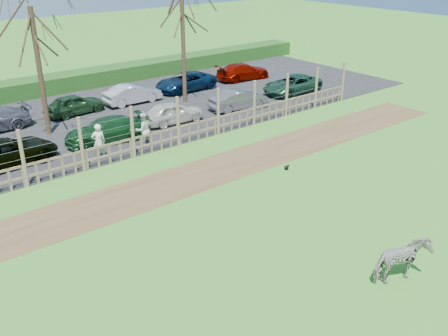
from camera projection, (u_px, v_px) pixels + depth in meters
ground at (246, 226)px, 17.76m from camera, size 120.00×120.00×0.00m
dirt_strip at (176, 183)px, 20.97m from camera, size 34.00×2.80×0.01m
asphalt at (78, 122)px, 28.10m from camera, size 44.00×13.00×0.04m
hedge at (33, 87)px, 32.87m from camera, size 46.00×2.00×1.10m
fence at (133, 141)px, 23.14m from camera, size 30.16×0.16×2.50m
tree_mid at (35, 41)px, 24.26m from camera, size 4.80×4.80×6.83m
tree_right at (182, 17)px, 29.59m from camera, size 4.80×4.80×7.35m
zebra at (402, 261)px, 14.55m from camera, size 1.80×1.14×1.41m
visitor_a at (99, 142)px, 22.80m from camera, size 0.69×0.52×1.72m
visitor_b at (143, 130)px, 24.30m from camera, size 0.86×0.68×1.72m
crow at (287, 167)px, 22.15m from camera, size 0.26×0.19×0.21m
car_2 at (8, 152)px, 22.38m from camera, size 4.46×2.31×1.20m
car_3 at (106, 130)px, 25.02m from camera, size 4.32×2.20×1.20m
car_4 at (173, 112)px, 27.69m from camera, size 3.59×1.58×1.20m
car_5 at (239, 100)px, 29.96m from camera, size 3.78×1.74×1.20m
car_6 at (292, 84)px, 33.25m from camera, size 4.35×2.07×1.20m
car_10 at (74, 104)px, 29.10m from camera, size 3.66×1.81×1.20m
car_11 at (133, 94)px, 31.13m from camera, size 3.65×1.29×1.20m
car_12 at (186, 82)px, 33.91m from camera, size 4.40×2.17×1.20m
car_13 at (243, 71)px, 36.66m from camera, size 4.27×2.05×1.20m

